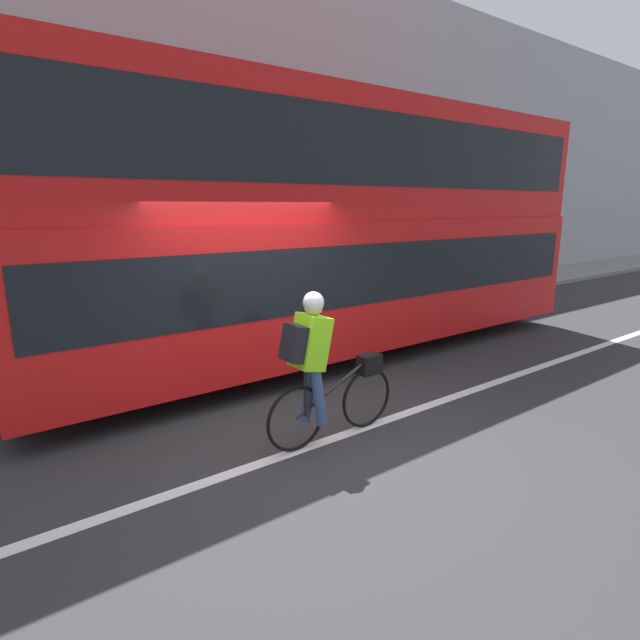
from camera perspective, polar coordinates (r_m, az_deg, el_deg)
ground_plane at (r=5.58m, az=-1.37°, el=-13.19°), size 80.00×80.00×0.00m
road_center_line at (r=5.44m, az=-0.12°, el=-13.90°), size 50.00×0.14×0.01m
sidewalk_curb at (r=9.87m, az=-18.46°, el=-1.78°), size 60.00×2.17×0.12m
building_facade at (r=10.86m, az=-22.24°, el=20.17°), size 60.00×0.30×7.98m
bus at (r=8.26m, az=1.27°, el=11.31°), size 9.79×2.53×4.03m
cyclist_on_bike at (r=5.13m, az=0.02°, el=-4.97°), size 1.65×0.32×1.63m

